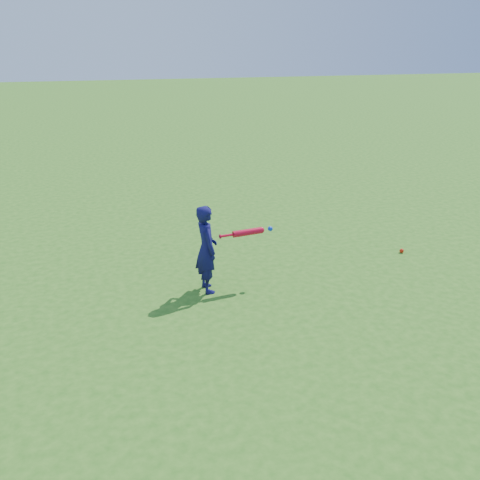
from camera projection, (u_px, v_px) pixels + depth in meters
The scene contains 4 objects.
ground at pixel (189, 296), 7.30m from camera, with size 80.00×80.00×0.00m, color #2D6A19.
child at pixel (206, 249), 7.25m from camera, with size 0.45×0.29×1.23m, color #120F49.
ground_ball_red at pixel (402, 251), 8.74m from camera, with size 0.07×0.07×0.07m, color red.
bat_swing at pixel (250, 232), 7.38m from camera, with size 0.80×0.18×0.09m.
Camera 1 is at (-1.05, -6.50, 3.31)m, focal length 40.00 mm.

